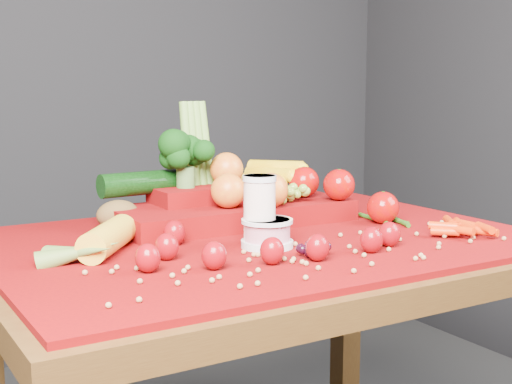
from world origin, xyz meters
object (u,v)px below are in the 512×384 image
yogurt_bowl (267,232)px  produce_mound (238,196)px  milk_glass (260,209)px  table (261,288)px

yogurt_bowl → produce_mound: bearing=73.1°
milk_glass → produce_mound: bearing=70.0°
table → milk_glass: (-0.05, -0.08, 0.18)m
table → milk_glass: bearing=-123.2°
milk_glass → produce_mound: 0.25m
table → produce_mound: 0.23m
yogurt_bowl → table: bearing=65.5°
table → produce_mound: bearing=77.6°
milk_glass → yogurt_bowl: (0.01, -0.01, -0.04)m
yogurt_bowl → milk_glass: bearing=145.9°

